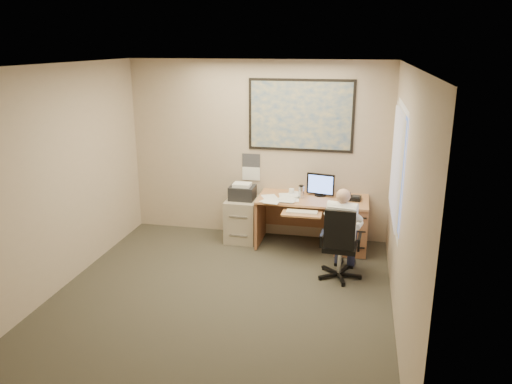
% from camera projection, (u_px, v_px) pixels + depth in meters
% --- Properties ---
extents(room_shell, '(4.00, 4.50, 2.70)m').
position_uv_depth(room_shell, '(217.00, 191.00, 5.51)').
color(room_shell, '#343028').
rests_on(room_shell, ground).
extents(desk, '(1.60, 0.97, 1.08)m').
position_uv_depth(desk, '(335.00, 219.00, 7.31)').
color(desk, tan).
rests_on(desk, ground).
extents(world_map, '(1.56, 0.03, 1.06)m').
position_uv_depth(world_map, '(301.00, 115.00, 7.32)').
color(world_map, '#1E4C93').
rests_on(world_map, room_shell).
extents(wall_calendar, '(0.28, 0.01, 0.42)m').
position_uv_depth(wall_calendar, '(251.00, 167.00, 7.71)').
color(wall_calendar, white).
rests_on(wall_calendar, room_shell).
extents(window_blinds, '(0.06, 1.40, 1.30)m').
position_uv_depth(window_blinds, '(398.00, 165.00, 5.82)').
color(window_blinds, beige).
rests_on(window_blinds, room_shell).
extents(filing_cabinet, '(0.47, 0.57, 0.91)m').
position_uv_depth(filing_cabinet, '(243.00, 216.00, 7.63)').
color(filing_cabinet, '#A39783').
rests_on(filing_cabinet, ground).
extents(office_chair, '(0.62, 0.62, 0.97)m').
position_uv_depth(office_chair, '(340.00, 258.00, 6.37)').
color(office_chair, black).
rests_on(office_chair, ground).
extents(person, '(0.59, 0.76, 1.18)m').
position_uv_depth(person, '(341.00, 233.00, 6.36)').
color(person, white).
rests_on(person, office_chair).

